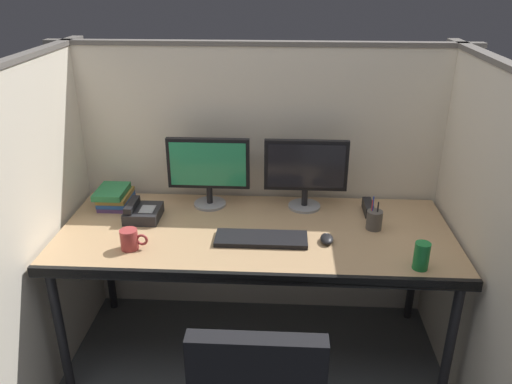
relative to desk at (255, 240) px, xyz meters
name	(u,v)px	position (x,y,z in m)	size (l,w,h in m)	color
cubicle_partition_rear	(260,185)	(0.00, 0.46, 0.10)	(2.21, 0.06, 1.57)	beige
cubicle_partition_left	(45,225)	(-0.99, -0.09, 0.10)	(0.06, 1.41, 1.57)	beige
cubicle_partition_right	(472,236)	(0.99, -0.09, 0.10)	(0.06, 1.41, 1.57)	beige
desk	(255,240)	(0.00, 0.00, 0.00)	(1.90, 0.80, 0.74)	tan
monitor_left	(208,168)	(-0.26, 0.28, 0.27)	(0.43, 0.17, 0.37)	gray
monitor_right	(306,170)	(0.25, 0.28, 0.27)	(0.43, 0.17, 0.37)	gray
keyboard_main	(261,239)	(0.03, -0.09, 0.06)	(0.43, 0.15, 0.02)	black
computer_mouse	(327,239)	(0.34, -0.09, 0.07)	(0.06, 0.10, 0.04)	black
red_stapler	(368,208)	(0.57, 0.24, 0.08)	(0.04, 0.15, 0.06)	black
coffee_mug	(130,239)	(-0.56, -0.20, 0.10)	(0.13, 0.08, 0.09)	#993333
pen_cup	(374,220)	(0.58, 0.06, 0.10)	(0.08, 0.08, 0.17)	#4C4742
soda_can	(421,256)	(0.72, -0.29, 0.11)	(0.07, 0.07, 0.12)	#197233
book_stack	(115,197)	(-0.77, 0.25, 0.10)	(0.17, 0.22, 0.10)	#4C3366
desk_phone	(142,212)	(-0.58, 0.11, 0.08)	(0.17, 0.19, 0.09)	black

